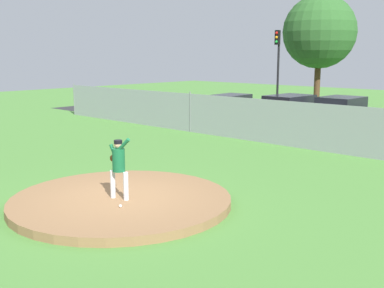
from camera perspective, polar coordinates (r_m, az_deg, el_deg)
ground_plane at (r=17.00m, az=7.56°, el=-2.63°), size 80.00×80.00×0.00m
asphalt_strip at (r=24.32m, az=19.28°, el=0.86°), size 44.00×7.00×0.01m
pitchers_mound at (r=12.73m, az=-8.43°, el=-6.70°), size 5.75×5.75×0.22m
pitcher_youth at (r=12.28m, az=-8.77°, el=-2.26°), size 0.80×0.32×1.63m
baseball at (r=11.82m, az=-8.54°, el=-7.33°), size 0.07×0.07×0.07m
chainlink_fence at (r=20.17m, az=14.25°, el=2.02°), size 34.63×0.07×2.04m
parked_car_white at (r=24.93m, az=17.28°, el=3.18°), size 2.03×4.05×1.82m
parked_car_burgundy at (r=25.79m, az=11.49°, el=3.67°), size 2.09×4.73×1.78m
parked_car_red at (r=28.31m, az=4.61°, el=4.26°), size 2.07×4.29×1.57m
traffic_light_near at (r=31.32m, az=10.19°, el=10.04°), size 0.28×0.46×5.39m
tree_slender_far at (r=33.60m, az=14.97°, el=12.78°), size 4.84×4.84×7.79m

